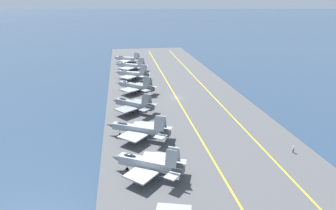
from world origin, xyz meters
The scene contains 12 objects.
ground_plane centered at (0.00, 0.00, 0.00)m, with size 2000.00×2000.00×0.00m, color navy.
carrier_deck centered at (0.00, 0.00, 0.20)m, with size 219.61×47.31×0.40m, color #4C4C4F.
deck_stripe_foul_line centered at (0.00, -13.01, 0.40)m, with size 197.65×0.36×0.01m, color yellow.
deck_stripe_centerline centered at (0.00, 0.00, 0.40)m, with size 197.65×0.36×0.01m, color yellow.
parked_jet_second centered at (-46.44, 14.25, 2.92)m, with size 12.32×15.08×6.69m.
parked_jet_third centered at (-30.09, 14.90, 2.95)m, with size 12.68×16.66×6.54m.
parked_jet_fourth centered at (-11.42, 15.44, 2.88)m, with size 13.08×14.16×6.32m.
parked_jet_fifth centered at (8.33, 13.69, 2.82)m, with size 14.30×15.37×6.54m.
parked_jet_sixth centered at (26.68, 13.93, 3.00)m, with size 13.17×15.23×6.75m.
parked_jet_seventh centered at (44.43, 13.76, 2.71)m, with size 13.72×16.22×6.40m.
parked_jet_eighth centered at (61.78, 14.76, 2.75)m, with size 12.39×15.77×5.92m.
crew_white_vest centered at (-42.60, -18.62, 1.35)m, with size 0.36×0.44×1.72m.
Camera 1 is at (-96.84, 18.26, 32.85)m, focal length 32.00 mm.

